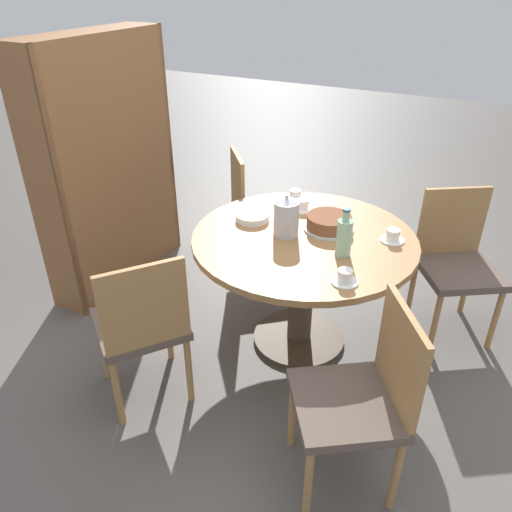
{
  "coord_description": "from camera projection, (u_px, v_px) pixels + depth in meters",
  "views": [
    {
      "loc": [
        -2.23,
        -0.85,
        1.98
      ],
      "look_at": [
        0.0,
        0.29,
        0.51
      ],
      "focal_mm": 35.0,
      "sensor_mm": 36.0,
      "label": 1
    }
  ],
  "objects": [
    {
      "name": "cake_main",
      "position": [
        329.0,
        223.0,
        2.73
      ],
      "size": [
        0.28,
        0.28,
        0.08
      ],
      "color": "silver",
      "rests_on": "dining_table"
    },
    {
      "name": "cup_b",
      "position": [
        303.0,
        206.0,
        2.95
      ],
      "size": [
        0.13,
        0.13,
        0.07
      ],
      "color": "white",
      "rests_on": "dining_table"
    },
    {
      "name": "bookshelf",
      "position": [
        110.0,
        173.0,
        3.3
      ],
      "size": [
        1.07,
        0.28,
        1.65
      ],
      "rotation": [
        0.0,
        0.0,
        3.14
      ],
      "color": "brown",
      "rests_on": "ground_plane"
    },
    {
      "name": "chair_b",
      "position": [
        257.0,
        207.0,
        3.58
      ],
      "size": [
        0.59,
        0.59,
        0.88
      ],
      "rotation": [
        0.0,
        0.0,
        6.97
      ],
      "color": "#A87A47",
      "rests_on": "ground_plane"
    },
    {
      "name": "plate_stack",
      "position": [
        252.0,
        217.0,
        2.84
      ],
      "size": [
        0.19,
        0.19,
        0.04
      ],
      "color": "white",
      "rests_on": "dining_table"
    },
    {
      "name": "dining_table",
      "position": [
        303.0,
        261.0,
        2.76
      ],
      "size": [
        1.21,
        1.21,
        0.71
      ],
      "color": "#473828",
      "rests_on": "ground_plane"
    },
    {
      "name": "ground_plane",
      "position": [
        299.0,
        339.0,
        3.04
      ],
      "size": [
        14.0,
        14.0,
        0.0
      ],
      "primitive_type": "plane",
      "color": "#56514C"
    },
    {
      "name": "water_bottle",
      "position": [
        344.0,
        237.0,
        2.46
      ],
      "size": [
        0.08,
        0.08,
        0.25
      ],
      "color": "#99C6A3",
      "rests_on": "dining_table"
    },
    {
      "name": "cup_c",
      "position": [
        345.0,
        277.0,
        2.28
      ],
      "size": [
        0.13,
        0.13,
        0.07
      ],
      "color": "white",
      "rests_on": "dining_table"
    },
    {
      "name": "coffee_pot",
      "position": [
        286.0,
        217.0,
        2.64
      ],
      "size": [
        0.14,
        0.14,
        0.23
      ],
      "color": "silver",
      "rests_on": "dining_table"
    },
    {
      "name": "cup_a",
      "position": [
        393.0,
        236.0,
        2.62
      ],
      "size": [
        0.13,
        0.13,
        0.07
      ],
      "color": "white",
      "rests_on": "dining_table"
    },
    {
      "name": "chair_c",
      "position": [
        142.0,
        324.0,
        2.41
      ],
      "size": [
        0.59,
        0.59,
        0.88
      ],
      "rotation": [
        0.0,
        0.0,
        8.77
      ],
      "color": "#A87A47",
      "rests_on": "ground_plane"
    },
    {
      "name": "chair_d",
      "position": [
        361.0,
        395.0,
        2.01
      ],
      "size": [
        0.58,
        0.58,
        0.88
      ],
      "rotation": [
        0.0,
        0.0,
        10.01
      ],
      "color": "#A87A47",
      "rests_on": "ground_plane"
    },
    {
      "name": "cup_d",
      "position": [
        295.0,
        196.0,
        3.08
      ],
      "size": [
        0.13,
        0.13,
        0.07
      ],
      "color": "white",
      "rests_on": "dining_table"
    },
    {
      "name": "chair_a",
      "position": [
        456.0,
        260.0,
        2.94
      ],
      "size": [
        0.58,
        0.58,
        0.88
      ],
      "rotation": [
        0.0,
        0.0,
        5.28
      ],
      "color": "#A87A47",
      "rests_on": "ground_plane"
    }
  ]
}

